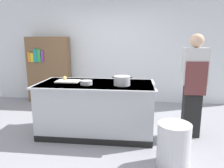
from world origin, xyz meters
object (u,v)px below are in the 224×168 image
at_px(stock_pot, 122,81).
at_px(trash_bin, 174,145).
at_px(onion, 65,78).
at_px(person_chef, 194,84).
at_px(mixing_bowl, 86,83).
at_px(bookshelf, 49,70).

bearing_deg(stock_pot, trash_bin, -46.42).
xyz_separation_m(stock_pot, trash_bin, (0.73, -0.76, -0.69)).
relative_size(onion, stock_pot, 0.21).
distance_m(onion, person_chef, 2.21).
distance_m(stock_pot, mixing_bowl, 0.59).
bearing_deg(mixing_bowl, bookshelf, 126.92).
height_order(stock_pot, bookshelf, bookshelf).
distance_m(mixing_bowl, trash_bin, 1.64).
bearing_deg(bookshelf, onion, -59.28).
xyz_separation_m(mixing_bowl, bookshelf, (-1.45, 1.94, -0.08)).
xyz_separation_m(stock_pot, mixing_bowl, (-0.58, -0.02, -0.04)).
relative_size(stock_pot, bookshelf, 0.20).
bearing_deg(person_chef, onion, 96.33).
distance_m(mixing_bowl, bookshelf, 2.42).
height_order(stock_pot, trash_bin, stock_pot).
xyz_separation_m(mixing_bowl, trash_bin, (1.31, -0.74, -0.65)).
relative_size(onion, bookshelf, 0.04).
bearing_deg(onion, stock_pot, -12.47).
bearing_deg(person_chef, bookshelf, 69.19).
height_order(trash_bin, person_chef, person_chef).
height_order(onion, bookshelf, bookshelf).
distance_m(onion, bookshelf, 1.96).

